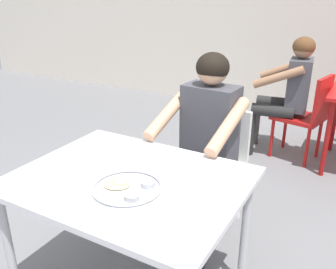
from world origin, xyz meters
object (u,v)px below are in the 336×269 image
thali_tray (128,188)px  chair_red_left (308,113)px  table_foreground (130,191)px  diner_foreground (203,135)px  chair_foreground (216,159)px  patron_background (288,86)px

thali_tray → chair_red_left: (0.41, 2.37, -0.26)m
table_foreground → diner_foreground: (0.08, 0.70, 0.07)m
chair_foreground → chair_red_left: bearing=74.3°
patron_background → chair_red_left: bearing=-12.0°
chair_red_left → patron_background: bearing=168.0°
table_foreground → chair_red_left: (0.47, 2.27, -0.18)m
table_foreground → chair_foreground: (0.09, 0.91, -0.19)m
table_foreground → patron_background: size_ratio=0.92×
thali_tray → patron_background: bearing=85.5°
table_foreground → diner_foreground: bearing=83.7°
diner_foreground → chair_foreground: bearing=86.7°
chair_foreground → table_foreground: bearing=-95.6°
table_foreground → chair_foreground: bearing=84.4°
thali_tray → diner_foreground: 0.79m
table_foreground → chair_foreground: size_ratio=1.33×
thali_tray → chair_foreground: size_ratio=0.39×
thali_tray → chair_red_left: size_ratio=0.37×
table_foreground → thali_tray: bearing=-57.8°
chair_foreground → chair_red_left: 1.41m
table_foreground → chair_red_left: bearing=78.3°
thali_tray → diner_foreground: (0.02, 0.79, -0.02)m
diner_foreground → thali_tray: bearing=-91.1°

